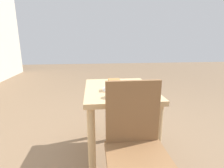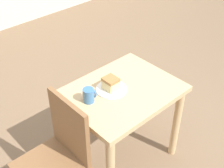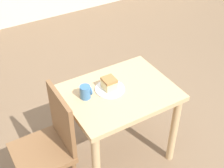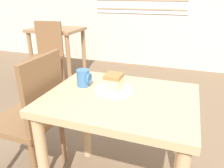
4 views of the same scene
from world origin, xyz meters
name	(u,v)px [view 2 (image 2 of 4)]	position (x,y,z in m)	size (l,w,h in m)	color
ground_plane	(149,161)	(0.00, 0.00, 0.00)	(14.00, 14.00, 0.00)	#7A6047
dining_table_near	(122,104)	(-0.13, 0.20, 0.57)	(0.80, 0.63, 0.71)	tan
chair_near_window	(58,157)	(-0.72, 0.18, 0.48)	(0.39, 0.39, 0.89)	brown
plate	(111,89)	(-0.19, 0.25, 0.71)	(0.22, 0.22, 0.01)	white
cake_slice	(111,83)	(-0.19, 0.25, 0.76)	(0.09, 0.10, 0.09)	#E5CC89
coffee_mug	(89,95)	(-0.38, 0.26, 0.76)	(0.08, 0.08, 0.10)	teal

